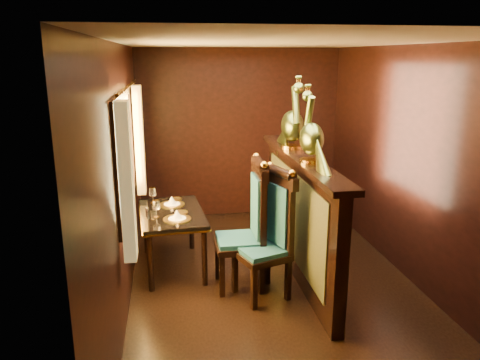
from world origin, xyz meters
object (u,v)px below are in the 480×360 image
Objects in this scene: chair_right at (251,221)px; chair_left at (272,229)px; dining_table at (171,217)px; peacock_left at (312,125)px; peacock_right at (293,112)px.

chair_left is at bearing -49.48° from chair_right.
peacock_left reaches higher than dining_table.
dining_table is 1.61× the size of peacock_left.
dining_table is 1.48× the size of peacock_right.
dining_table is 1.00m from chair_right.
chair_right is (-0.18, 0.21, 0.03)m from chair_left.
peacock_right reaches higher than chair_right.
peacock_left is (0.39, 0.05, 1.04)m from chair_left.
peacock_left is (0.57, -0.15, 1.01)m from chair_right.
peacock_left is (1.38, -0.71, 1.12)m from dining_table.
dining_table is 1.92m from peacock_left.
chair_right is at bearing -134.71° from peacock_right.
peacock_left is at bearing -90.00° from peacock_right.
peacock_right reaches higher than peacock_left.
chair_left is at bearing -172.19° from peacock_left.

